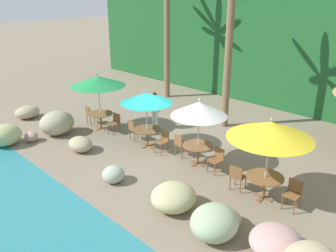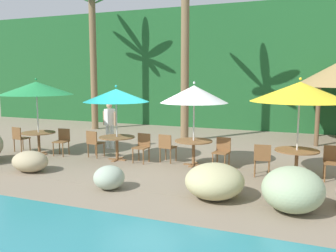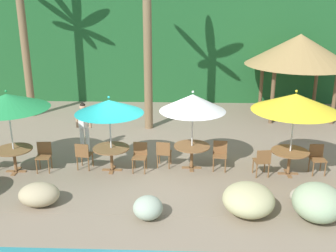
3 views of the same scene
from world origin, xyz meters
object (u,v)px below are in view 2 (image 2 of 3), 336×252
object	(u,v)px
dining_table_teal	(117,141)
dining_table_green	(39,136)
umbrella_teal	(116,95)
chair_yellow_inland	(262,158)
chair_teal_seaward	(142,146)
dining_table_yellow	(297,155)
umbrella_yellow	(300,92)
chair_yellow_seaward	(332,160)
dining_table_white	(194,145)
chair_white_inland	(167,146)
umbrella_white	(194,94)
chair_white_seaward	(222,150)
palm_tree_second	(185,29)
chair_teal_inland	(94,142)
waiter_in_white	(110,121)
chair_green_seaward	(62,140)
umbrella_green	(36,88)
palm_tree_nearest	(92,32)
chair_green_inland	(19,137)

from	to	relation	value
dining_table_teal	dining_table_green	bearing A→B (deg)	-175.79
umbrella_teal	chair_yellow_inland	size ratio (longest dim) A/B	2.68
chair_teal_seaward	dining_table_yellow	xyz separation A→B (m)	(4.43, -0.11, 0.10)
umbrella_yellow	chair_yellow_seaward	world-z (taller)	umbrella_yellow
dining_table_teal	chair_yellow_inland	distance (m)	4.46
dining_table_green	chair_yellow_inland	distance (m)	7.33
dining_table_white	chair_white_inland	world-z (taller)	chair_white_inland
umbrella_white	chair_yellow_seaward	bearing A→B (deg)	-2.75
chair_white_seaward	chair_yellow_inland	world-z (taller)	same
chair_yellow_inland	palm_tree_second	distance (m)	6.85
chair_teal_inland	waiter_in_white	distance (m)	1.58
dining_table_green	dining_table_yellow	size ratio (longest dim) A/B	1.00
chair_green_seaward	chair_teal_inland	xyz separation A→B (m)	(1.18, 0.07, 0.00)
umbrella_green	palm_tree_nearest	distance (m)	6.41
chair_yellow_seaward	palm_tree_nearest	size ratio (longest dim) A/B	0.13
chair_green_seaward	umbrella_green	bearing A→B (deg)	-168.77
umbrella_white	chair_white_seaward	bearing A→B (deg)	0.05
chair_green_seaward	chair_white_seaward	size ratio (longest dim) A/B	1.00
dining_table_green	palm_tree_second	size ratio (longest dim) A/B	0.16
palm_tree_nearest	dining_table_yellow	bearing A→B (deg)	-29.75
chair_yellow_inland	waiter_in_white	size ratio (longest dim) A/B	0.51
chair_white_seaward	palm_tree_second	size ratio (longest dim) A/B	0.13
umbrella_white	waiter_in_white	bearing A→B (deg)	160.75
umbrella_white	chair_yellow_inland	world-z (taller)	umbrella_white
umbrella_yellow	palm_tree_nearest	bearing A→B (deg)	150.25
dining_table_green	chair_green_seaward	distance (m)	0.86
umbrella_teal	chair_teal_seaward	world-z (taller)	umbrella_teal
umbrella_green	umbrella_teal	size ratio (longest dim) A/B	1.09
umbrella_green	dining_table_green	xyz separation A→B (m)	(-0.00, -0.00, -1.59)
umbrella_teal	chair_teal_inland	distance (m)	1.73
umbrella_yellow	chair_yellow_inland	world-z (taller)	umbrella_yellow
palm_tree_nearest	waiter_in_white	xyz separation A→B (m)	(3.28, -3.99, -3.67)
chair_white_inland	waiter_in_white	distance (m)	3.03
chair_white_seaward	chair_white_inland	size ratio (longest dim) A/B	1.00
umbrella_green	chair_yellow_seaward	world-z (taller)	umbrella_green
waiter_in_white	dining_table_yellow	bearing A→B (deg)	-13.63
palm_tree_second	waiter_in_white	size ratio (longest dim) A/B	4.06
chair_white_seaward	palm_tree_second	world-z (taller)	palm_tree_second
palm_tree_second	waiter_in_white	xyz separation A→B (m)	(-1.96, -2.52, -3.41)
umbrella_green	umbrella_teal	xyz separation A→B (m)	(2.88, 0.21, -0.19)
umbrella_teal	umbrella_white	distance (m)	2.43
waiter_in_white	chair_white_seaward	bearing A→B (deg)	-15.73
umbrella_teal	palm_tree_nearest	distance (m)	7.55
chair_white_inland	chair_yellow_seaward	xyz separation A→B (m)	(4.57, -0.19, 0.00)
dining_table_white	palm_tree_nearest	bearing A→B (deg)	142.59
chair_teal_seaward	chair_green_inland	bearing A→B (deg)	-177.03
dining_table_green	chair_green_inland	world-z (taller)	chair_green_inland
umbrella_teal	chair_teal_seaward	bearing A→B (deg)	3.05
umbrella_teal	chair_green_inland	bearing A→B (deg)	-177.05
umbrella_teal	waiter_in_white	size ratio (longest dim) A/B	1.37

